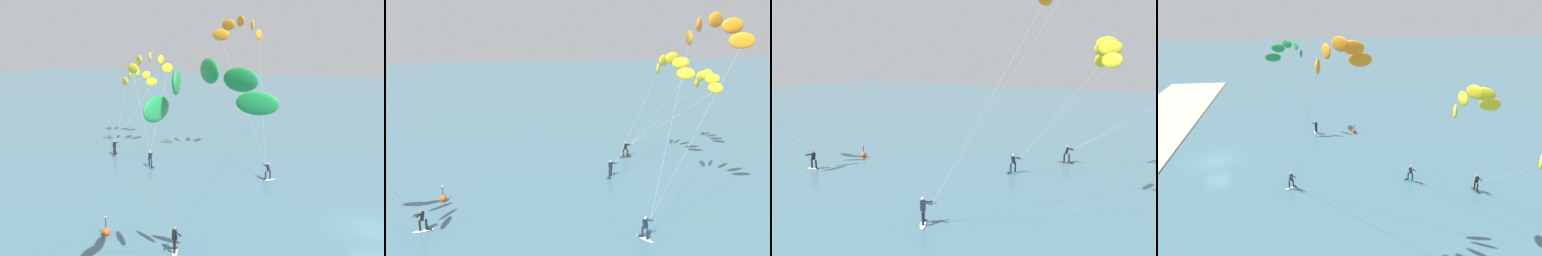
{
  "view_description": "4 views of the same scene",
  "coord_description": "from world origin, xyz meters",
  "views": [
    {
      "loc": [
        -29.08,
        3.06,
        12.79
      ],
      "look_at": [
        1.74,
        13.79,
        5.74
      ],
      "focal_mm": 39.21,
      "sensor_mm": 36.0,
      "label": 1
    },
    {
      "loc": [
        -0.51,
        -18.32,
        15.1
      ],
      "look_at": [
        4.62,
        19.53,
        5.06
      ],
      "focal_mm": 42.19,
      "sensor_mm": 36.0,
      "label": 2
    },
    {
      "loc": [
        20.31,
        -6.38,
        9.24
      ],
      "look_at": [
        4.54,
        17.62,
        3.99
      ],
      "focal_mm": 33.42,
      "sensor_mm": 36.0,
      "label": 3
    },
    {
      "loc": [
        41.44,
        9.63,
        17.95
      ],
      "look_at": [
        6.41,
        14.41,
        5.45
      ],
      "focal_mm": 36.1,
      "sensor_mm": 36.0,
      "label": 4
    }
  ],
  "objects": [
    {
      "name": "kitesurfer_mid_water",
      "position": [
        13.84,
        22.95,
        9.63
      ],
      "size": [
        8.53,
        6.09,
        11.23
      ],
      "color": "#23ADD1",
      "rests_on": "ground"
    },
    {
      "name": "kitesurfer_far_out",
      "position": [
        13.28,
        12.54,
        13.21
      ],
      "size": [
        8.51,
        7.53,
        14.97
      ],
      "color": "white",
      "rests_on": "ground"
    },
    {
      "name": "ground_plane",
      "position": [
        0.0,
        0.0,
        0.0
      ],
      "size": [
        240.0,
        240.0,
        0.0
      ],
      "primitive_type": "plane",
      "color": "#426B7A"
    },
    {
      "name": "kitesurfer_nearshore",
      "position": [
        -11.52,
        8.45,
        10.25
      ],
      "size": [
        7.55,
        6.67,
        11.94
      ],
      "color": "white",
      "rests_on": "ground"
    },
    {
      "name": "marker_buoy",
      "position": [
        -6.81,
        16.81,
        0.3
      ],
      "size": [
        0.56,
        0.56,
        1.38
      ],
      "color": "#EA5119",
      "rests_on": "ground"
    },
    {
      "name": "kitesurfer_downwind",
      "position": [
        19.15,
        27.26,
        7.49
      ],
      "size": [
        10.75,
        4.85,
        8.96
      ],
      "color": "#333338",
      "rests_on": "ground"
    }
  ]
}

